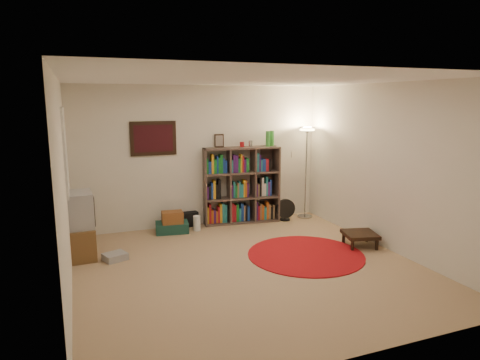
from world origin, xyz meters
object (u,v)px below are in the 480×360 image
Objects in this scene: bookshelf at (240,186)px; floor_fan at (285,210)px; tv_stand at (77,226)px; side_table at (360,235)px; floor_lamp at (307,143)px; suitcase at (172,227)px.

bookshelf is 4.07× the size of floor_fan.
floor_fan is 0.43× the size of tv_stand.
floor_fan is (0.83, -0.25, -0.47)m from bookshelf.
bookshelf is at bearing 122.43° from side_table.
floor_lamp is at bearing 88.60° from side_table.
bookshelf is 0.98m from floor_fan.
floor_fan is 0.70× the size of suitcase.
tv_stand is at bearing -147.36° from suitcase.
suitcase is (-2.15, 0.05, -0.12)m from floor_fan.
tv_stand is at bearing -170.35° from floor_lamp.
floor_fan is at bearing 103.72° from side_table.
floor_fan is at bearing -170.75° from floor_lamp.
bookshelf is at bearing 16.86° from suitcase.
bookshelf is 2.98m from tv_stand.
floor_fan reaches higher than side_table.
tv_stand is (-3.66, -0.63, 0.25)m from floor_fan.
tv_stand reaches higher than floor_fan.
floor_lamp is 2.95× the size of suitcase.
tv_stand is 1.70m from suitcase.
side_table is at bearing -51.53° from bookshelf.
side_table is at bearing -17.30° from tv_stand.
bookshelf is at bearing 172.39° from floor_lamp.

